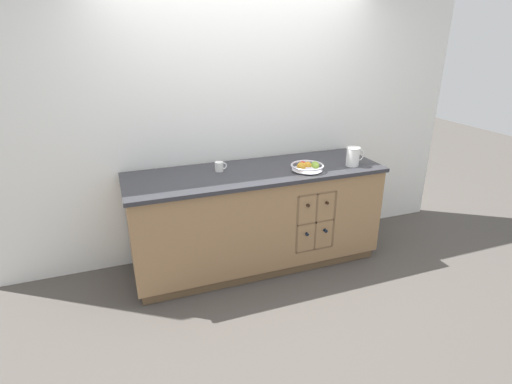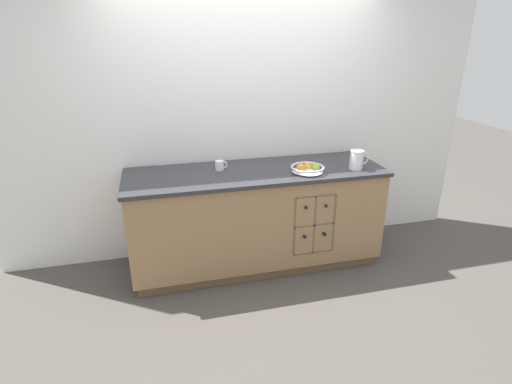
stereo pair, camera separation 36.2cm
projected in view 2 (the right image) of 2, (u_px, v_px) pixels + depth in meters
ground_plane at (256, 261)px, 3.90m from camera, size 14.00×14.00×0.00m
back_wall at (245, 123)px, 3.80m from camera, size 4.67×0.06×2.55m
kitchen_island at (256, 217)px, 3.72m from camera, size 2.31×0.75×0.93m
fruit_bowl at (308, 168)px, 3.49m from camera, size 0.30×0.30×0.09m
white_pitcher at (357, 159)px, 3.56m from camera, size 0.18×0.12×0.17m
ceramic_mug at (220, 165)px, 3.56m from camera, size 0.11×0.07×0.08m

